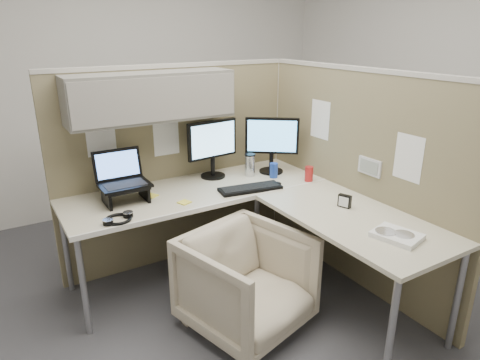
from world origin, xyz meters
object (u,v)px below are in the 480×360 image
monitor_left (212,144)px  keyboard (250,188)px  desk (252,206)px  office_chair (247,278)px

monitor_left → keyboard: monitor_left is taller
desk → monitor_left: 0.67m
desk → keyboard: keyboard is taller
office_chair → keyboard: (0.36, 0.52, 0.38)m
office_chair → monitor_left: (0.26, 0.93, 0.64)m
office_chair → monitor_left: bearing=59.4°
monitor_left → keyboard: size_ratio=0.98×
keyboard → office_chair: bearing=-115.3°
desk → monitor_left: bearing=89.7°
desk → monitor_left: (0.00, 0.60, 0.32)m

